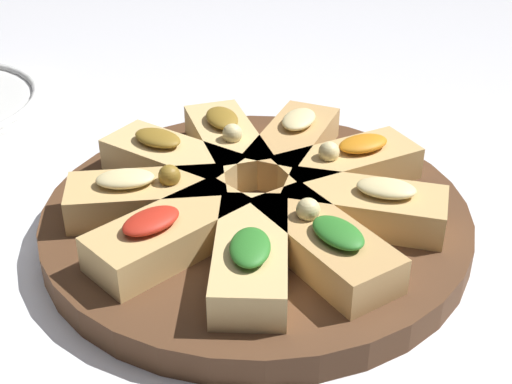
% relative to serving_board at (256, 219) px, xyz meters
% --- Properties ---
extents(ground_plane, '(3.00, 3.00, 0.00)m').
position_rel_serving_board_xyz_m(ground_plane, '(0.00, 0.00, -0.01)').
color(ground_plane, white).
extents(serving_board, '(0.34, 0.34, 0.02)m').
position_rel_serving_board_xyz_m(serving_board, '(0.00, 0.00, 0.00)').
color(serving_board, '#51331E').
rests_on(serving_board, ground_plane).
extents(focaccia_slice_0, '(0.13, 0.11, 0.04)m').
position_rel_serving_board_xyz_m(focaccia_slice_0, '(0.07, -0.05, 0.03)').
color(focaccia_slice_0, tan).
rests_on(focaccia_slice_0, serving_board).
extents(focaccia_slice_1, '(0.12, 0.06, 0.04)m').
position_rel_serving_board_xyz_m(focaccia_slice_1, '(0.08, 0.01, 0.03)').
color(focaccia_slice_1, '#DBB775').
rests_on(focaccia_slice_1, serving_board).
extents(focaccia_slice_2, '(0.12, 0.12, 0.04)m').
position_rel_serving_board_xyz_m(focaccia_slice_2, '(0.06, 0.06, 0.03)').
color(focaccia_slice_2, '#DBB775').
rests_on(focaccia_slice_2, serving_board).
extents(focaccia_slice_3, '(0.06, 0.13, 0.04)m').
position_rel_serving_board_xyz_m(focaccia_slice_3, '(0.01, 0.08, 0.03)').
color(focaccia_slice_3, tan).
rests_on(focaccia_slice_3, serving_board).
extents(focaccia_slice_4, '(0.10, 0.13, 0.04)m').
position_rel_serving_board_xyz_m(focaccia_slice_4, '(-0.04, 0.07, 0.03)').
color(focaccia_slice_4, tan).
rests_on(focaccia_slice_4, serving_board).
extents(focaccia_slice_5, '(0.13, 0.08, 0.04)m').
position_rel_serving_board_xyz_m(focaccia_slice_5, '(-0.08, 0.02, 0.03)').
color(focaccia_slice_5, '#DBB775').
rests_on(focaccia_slice_5, serving_board).
extents(focaccia_slice_6, '(0.13, 0.09, 0.04)m').
position_rel_serving_board_xyz_m(focaccia_slice_6, '(-0.08, -0.03, 0.03)').
color(focaccia_slice_6, tan).
rests_on(focaccia_slice_6, serving_board).
extents(focaccia_slice_7, '(0.10, 0.13, 0.04)m').
position_rel_serving_board_xyz_m(focaccia_slice_7, '(-0.04, -0.08, 0.03)').
color(focaccia_slice_7, tan).
rests_on(focaccia_slice_7, serving_board).
extents(focaccia_slice_8, '(0.08, 0.13, 0.04)m').
position_rel_serving_board_xyz_m(focaccia_slice_8, '(0.02, -0.08, 0.03)').
color(focaccia_slice_8, tan).
rests_on(focaccia_slice_8, serving_board).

